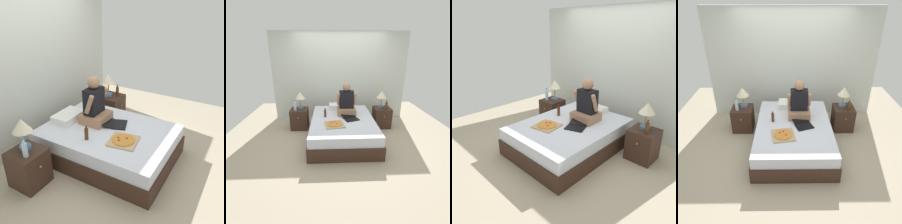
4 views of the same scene
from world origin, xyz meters
TOP-DOWN VIEW (x-y plane):
  - ground_plane at (0.00, 0.00)m, footprint 5.87×5.87m
  - wall_back at (0.00, 1.38)m, footprint 3.87×0.12m
  - bed at (0.00, 0.00)m, footprint 1.49×2.05m
  - nightstand_left at (-1.11, 0.61)m, footprint 0.44×0.47m
  - lamp_on_left_nightstand at (-1.07, 0.66)m, footprint 0.26×0.26m
  - water_bottle at (-1.19, 0.52)m, footprint 0.07×0.07m
  - nightstand_right at (1.11, 0.61)m, footprint 0.44×0.47m
  - lamp_on_right_nightstand at (1.08, 0.66)m, footprint 0.26×0.26m
  - beer_bottle at (1.18, 0.51)m, footprint 0.06×0.06m
  - pillow at (-0.06, 0.74)m, footprint 0.52×0.34m
  - person_seated at (0.11, 0.32)m, footprint 0.47×0.40m
  - laptop at (0.18, -0.02)m, footprint 0.44×0.50m
  - pizza_box at (-0.20, -0.37)m, footprint 0.46×0.46m
  - beer_bottle_on_bed at (-0.41, 0.12)m, footprint 0.06×0.06m

SIDE VIEW (x-z plane):
  - ground_plane at x=0.00m, z-range 0.00..0.00m
  - bed at x=0.00m, z-range 0.00..0.49m
  - nightstand_left at x=-1.11m, z-range 0.00..0.54m
  - nightstand_right at x=1.11m, z-range 0.00..0.54m
  - pizza_box at x=-0.20m, z-range 0.49..0.53m
  - laptop at x=0.18m, z-range 0.48..0.55m
  - pillow at x=-0.06m, z-range 0.49..0.61m
  - beer_bottle_on_bed at x=-0.41m, z-range 0.47..0.69m
  - beer_bottle at x=1.18m, z-range 0.52..0.75m
  - water_bottle at x=-1.19m, z-range 0.51..0.79m
  - person_seated at x=0.11m, z-range 0.39..1.17m
  - lamp_on_left_nightstand at x=-1.07m, z-range 0.64..1.09m
  - lamp_on_right_nightstand at x=1.08m, z-range 0.64..1.09m
  - wall_back at x=0.00m, z-range 0.00..2.50m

